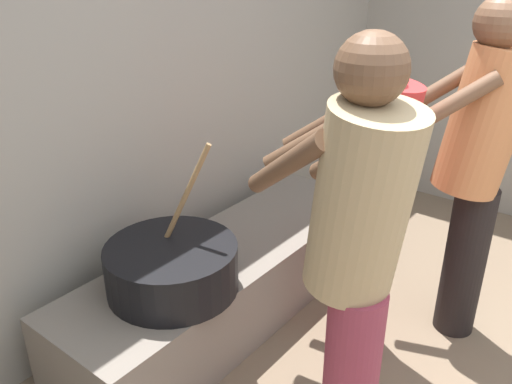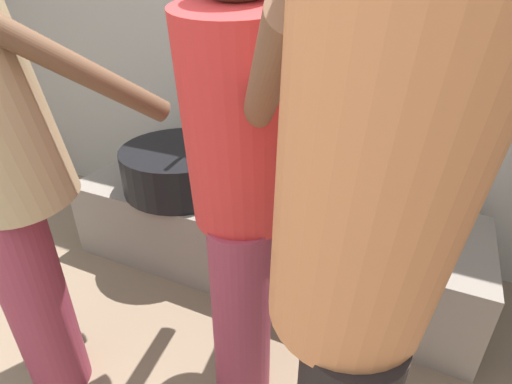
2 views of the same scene
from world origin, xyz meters
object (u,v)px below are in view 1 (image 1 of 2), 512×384
cook_in_orange_shirt (477,158)px  cook_in_red_shirt (368,184)px  cooking_pot_main (172,267)px  cook_in_tan_shirt (356,250)px

cook_in_orange_shirt → cook_in_red_shirt: size_ratio=1.09×
cooking_pot_main → cook_in_tan_shirt: cook_in_tan_shirt is taller
cook_in_orange_shirt → cook_in_red_shirt: (-0.40, 0.33, -0.08)m
cook_in_tan_shirt → cook_in_orange_shirt: size_ratio=0.97×
cook_in_tan_shirt → cook_in_orange_shirt: (1.03, -0.07, 0.03)m
cooking_pot_main → cook_in_tan_shirt: (0.02, -0.87, 0.40)m
cooking_pot_main → cook_in_red_shirt: 0.95m
cook_in_tan_shirt → cook_in_red_shirt: cook_in_tan_shirt is taller
cook_in_orange_shirt → cook_in_red_shirt: bearing=140.2°
cook_in_tan_shirt → cook_in_orange_shirt: cook_in_orange_shirt is taller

